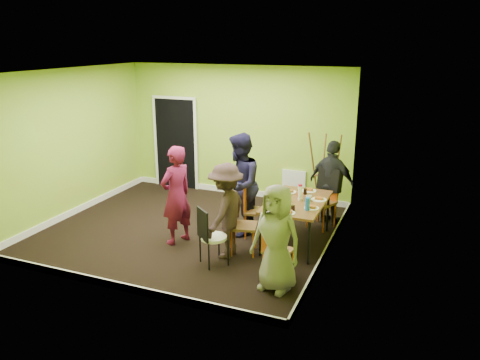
# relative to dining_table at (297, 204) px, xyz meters

# --- Properties ---
(ground) EXTENTS (5.00, 5.00, 0.00)m
(ground) POSITION_rel_dining_table_xyz_m (-1.91, -0.18, -0.70)
(ground) COLOR black
(ground) RESTS_ON ground
(room_walls) EXTENTS (5.04, 4.54, 2.82)m
(room_walls) POSITION_rel_dining_table_xyz_m (-1.94, -0.14, 0.29)
(room_walls) COLOR #99B32E
(room_walls) RESTS_ON ground
(dining_table) EXTENTS (0.90, 1.50, 0.75)m
(dining_table) POSITION_rel_dining_table_xyz_m (0.00, 0.00, 0.00)
(dining_table) COLOR black
(dining_table) RESTS_ON ground
(chair_left_far) EXTENTS (0.48, 0.47, 0.99)m
(chair_left_far) POSITION_rel_dining_table_xyz_m (-0.78, 0.01, -0.14)
(chair_left_far) COLOR #D65A14
(chair_left_far) RESTS_ON ground
(chair_left_near) EXTENTS (0.49, 0.49, 0.99)m
(chair_left_near) POSITION_rel_dining_table_xyz_m (-0.75, -0.70, -0.14)
(chair_left_near) COLOR #D65A14
(chair_left_near) RESTS_ON ground
(chair_back_end) EXTENTS (0.59, 0.64, 1.07)m
(chair_back_end) POSITION_rel_dining_table_xyz_m (0.31, 0.99, 0.06)
(chair_back_end) COLOR #D65A14
(chair_back_end) RESTS_ON ground
(chair_front_end) EXTENTS (0.43, 0.43, 0.89)m
(chair_front_end) POSITION_rel_dining_table_xyz_m (0.07, -1.32, -0.20)
(chair_front_end) COLOR #D65A14
(chair_front_end) RESTS_ON ground
(chair_bentwood) EXTENTS (0.50, 0.50, 0.91)m
(chair_bentwood) POSITION_rel_dining_table_xyz_m (-0.99, -1.26, -0.19)
(chair_bentwood) COLOR black
(chair_bentwood) RESTS_ON ground
(easel) EXTENTS (0.65, 0.61, 1.63)m
(easel) POSITION_rel_dining_table_xyz_m (0.11, 1.54, 0.11)
(easel) COLOR brown
(easel) RESTS_ON ground
(plate_near_left) EXTENTS (0.25, 0.25, 0.01)m
(plate_near_left) POSITION_rel_dining_table_xyz_m (-0.24, 0.38, 0.06)
(plate_near_left) COLOR white
(plate_near_left) RESTS_ON dining_table
(plate_near_right) EXTENTS (0.22, 0.22, 0.01)m
(plate_near_right) POSITION_rel_dining_table_xyz_m (-0.29, -0.39, 0.06)
(plate_near_right) COLOR white
(plate_near_right) RESTS_ON dining_table
(plate_far_back) EXTENTS (0.26, 0.26, 0.01)m
(plate_far_back) POSITION_rel_dining_table_xyz_m (0.06, 0.57, 0.06)
(plate_far_back) COLOR white
(plate_far_back) RESTS_ON dining_table
(plate_far_front) EXTENTS (0.24, 0.24, 0.01)m
(plate_far_front) POSITION_rel_dining_table_xyz_m (0.02, -0.61, 0.06)
(plate_far_front) COLOR white
(plate_far_front) RESTS_ON dining_table
(plate_wall_back) EXTENTS (0.25, 0.25, 0.01)m
(plate_wall_back) POSITION_rel_dining_table_xyz_m (0.33, 0.18, 0.06)
(plate_wall_back) COLOR white
(plate_wall_back) RESTS_ON dining_table
(plate_wall_front) EXTENTS (0.23, 0.23, 0.01)m
(plate_wall_front) POSITION_rel_dining_table_xyz_m (0.31, -0.27, 0.06)
(plate_wall_front) COLOR white
(plate_wall_front) RESTS_ON dining_table
(thermos) EXTENTS (0.07, 0.07, 0.24)m
(thermos) POSITION_rel_dining_table_xyz_m (0.04, 0.04, 0.18)
(thermos) COLOR white
(thermos) RESTS_ON dining_table
(blue_bottle) EXTENTS (0.07, 0.07, 0.21)m
(blue_bottle) POSITION_rel_dining_table_xyz_m (0.27, -0.37, 0.16)
(blue_bottle) COLOR blue
(blue_bottle) RESTS_ON dining_table
(orange_bottle) EXTENTS (0.04, 0.04, 0.08)m
(orange_bottle) POSITION_rel_dining_table_xyz_m (-0.05, 0.21, 0.10)
(orange_bottle) COLOR #D65A14
(orange_bottle) RESTS_ON dining_table
(glass_mid) EXTENTS (0.07, 0.07, 0.10)m
(glass_mid) POSITION_rel_dining_table_xyz_m (-0.22, 0.24, 0.10)
(glass_mid) COLOR black
(glass_mid) RESTS_ON dining_table
(glass_back) EXTENTS (0.06, 0.06, 0.10)m
(glass_back) POSITION_rel_dining_table_xyz_m (0.04, 0.38, 0.11)
(glass_back) COLOR black
(glass_back) RESTS_ON dining_table
(glass_front) EXTENTS (0.06, 0.06, 0.09)m
(glass_front) POSITION_rel_dining_table_xyz_m (0.06, -0.47, 0.10)
(glass_front) COLOR black
(glass_front) RESTS_ON dining_table
(cup_a) EXTENTS (0.13, 0.13, 0.10)m
(cup_a) POSITION_rel_dining_table_xyz_m (-0.16, -0.11, 0.11)
(cup_a) COLOR white
(cup_a) RESTS_ON dining_table
(cup_b) EXTENTS (0.09, 0.09, 0.09)m
(cup_b) POSITION_rel_dining_table_xyz_m (0.18, 0.08, 0.10)
(cup_b) COLOR white
(cup_b) RESTS_ON dining_table
(person_standing) EXTENTS (0.59, 0.71, 1.67)m
(person_standing) POSITION_rel_dining_table_xyz_m (-1.86, -0.72, 0.14)
(person_standing) COLOR maroon
(person_standing) RESTS_ON ground
(person_left_far) EXTENTS (0.89, 1.02, 1.79)m
(person_left_far) POSITION_rel_dining_table_xyz_m (-1.04, 0.04, 0.20)
(person_left_far) COLOR #161432
(person_left_far) RESTS_ON ground
(person_left_near) EXTENTS (0.61, 1.01, 1.51)m
(person_left_near) POSITION_rel_dining_table_xyz_m (-0.89, -0.89, 0.06)
(person_left_near) COLOR #302020
(person_left_near) RESTS_ON ground
(person_back_end) EXTENTS (0.99, 0.67, 1.57)m
(person_back_end) POSITION_rel_dining_table_xyz_m (0.36, 1.11, 0.09)
(person_back_end) COLOR black
(person_back_end) RESTS_ON ground
(person_front_end) EXTENTS (0.82, 0.63, 1.50)m
(person_front_end) POSITION_rel_dining_table_xyz_m (0.15, -1.56, 0.05)
(person_front_end) COLOR gray
(person_front_end) RESTS_ON ground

